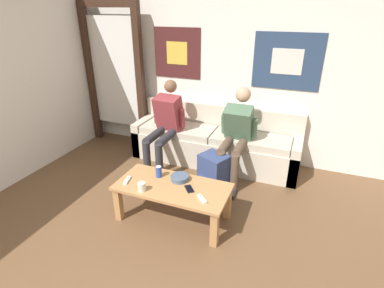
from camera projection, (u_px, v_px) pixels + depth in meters
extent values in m
cube|color=white|center=(235.00, 70.00, 4.10)|extent=(10.00, 0.05, 2.55)
cube|color=#471E1E|center=(177.00, 53.00, 4.28)|extent=(0.71, 0.01, 0.70)
cube|color=gold|center=(177.00, 53.00, 4.28)|extent=(0.32, 0.01, 0.31)
cube|color=navy|center=(287.00, 62.00, 3.78)|extent=(0.85, 0.01, 0.70)
cube|color=silver|center=(287.00, 62.00, 3.77)|extent=(0.38, 0.01, 0.32)
cube|color=#382319|center=(91.00, 78.00, 4.78)|extent=(0.10, 0.10, 2.05)
cube|color=#382319|center=(140.00, 83.00, 4.48)|extent=(0.10, 0.10, 2.05)
cube|color=#382319|center=(107.00, 4.00, 4.18)|extent=(1.00, 0.10, 0.10)
cube|color=silver|center=(115.00, 73.00, 4.60)|extent=(0.82, 0.02, 1.64)
cube|color=beige|center=(220.00, 130.00, 4.45)|extent=(2.35, 0.13, 0.78)
cube|color=beige|center=(213.00, 151.00, 4.25)|extent=(2.35, 0.53, 0.40)
cube|color=beige|center=(144.00, 136.00, 4.60)|extent=(0.12, 0.53, 0.52)
cube|color=beige|center=(295.00, 161.00, 3.85)|extent=(0.12, 0.53, 0.52)
cube|color=beige|center=(179.00, 130.00, 4.32)|extent=(1.03, 0.49, 0.10)
cube|color=beige|center=(251.00, 141.00, 3.97)|extent=(1.03, 0.49, 0.10)
cube|color=#B27F4C|center=(173.00, 187.00, 3.06)|extent=(1.17, 0.56, 0.03)
cube|color=#B27F4C|center=(140.00, 183.00, 3.51)|extent=(0.07, 0.07, 0.37)
cube|color=#B27F4C|center=(227.00, 203.00, 3.15)|extent=(0.07, 0.07, 0.37)
cube|color=#B27F4C|center=(118.00, 204.00, 3.13)|extent=(0.07, 0.07, 0.37)
cube|color=#B27F4C|center=(214.00, 229.00, 2.78)|extent=(0.07, 0.07, 0.37)
cylinder|color=#2D2D33|center=(154.00, 136.00, 3.99)|extent=(0.11, 0.45, 0.11)
cylinder|color=#2D2D33|center=(147.00, 159.00, 3.90)|extent=(0.10, 0.10, 0.47)
cube|color=#232328|center=(145.00, 177.00, 3.94)|extent=(0.11, 0.25, 0.05)
cylinder|color=#2D2D33|center=(166.00, 138.00, 3.93)|extent=(0.11, 0.45, 0.11)
cylinder|color=#2D2D33|center=(159.00, 161.00, 3.84)|extent=(0.10, 0.10, 0.47)
cube|color=#232328|center=(158.00, 179.00, 3.88)|extent=(0.11, 0.25, 0.05)
cube|color=maroon|center=(169.00, 113.00, 4.10)|extent=(0.37, 0.35, 0.52)
sphere|color=brown|center=(171.00, 86.00, 4.01)|extent=(0.17, 0.17, 0.17)
cylinder|color=maroon|center=(156.00, 114.00, 4.18)|extent=(0.08, 0.11, 0.27)
cylinder|color=maroon|center=(182.00, 118.00, 4.05)|extent=(0.08, 0.11, 0.27)
cylinder|color=brown|center=(225.00, 146.00, 3.69)|extent=(0.11, 0.39, 0.11)
cylinder|color=brown|center=(220.00, 170.00, 3.63)|extent=(0.10, 0.10, 0.47)
cube|color=#232328|center=(217.00, 189.00, 3.67)|extent=(0.11, 0.25, 0.05)
cylinder|color=brown|center=(240.00, 149.00, 3.63)|extent=(0.11, 0.39, 0.11)
cylinder|color=brown|center=(234.00, 173.00, 3.57)|extent=(0.10, 0.10, 0.47)
cube|color=#232328|center=(232.00, 193.00, 3.61)|extent=(0.11, 0.25, 0.05)
cube|color=#4C6B51|center=(239.00, 123.00, 3.81)|extent=(0.35, 0.38, 0.51)
sphere|color=tan|center=(243.00, 95.00, 3.77)|extent=(0.20, 0.20, 0.20)
cylinder|color=#4C6B51|center=(224.00, 124.00, 3.90)|extent=(0.08, 0.12, 0.26)
cylinder|color=#4C6B51|center=(254.00, 128.00, 3.77)|extent=(0.08, 0.12, 0.26)
cube|color=navy|center=(214.00, 173.00, 3.61)|extent=(0.40, 0.37, 0.48)
cube|color=navy|center=(207.00, 184.00, 3.58)|extent=(0.24, 0.17, 0.22)
cylinder|color=#475B75|center=(180.00, 178.00, 3.14)|extent=(0.19, 0.19, 0.05)
torus|color=#475B75|center=(180.00, 176.00, 3.13)|extent=(0.19, 0.19, 0.02)
cylinder|color=silver|center=(142.00, 187.00, 2.95)|extent=(0.08, 0.08, 0.09)
cylinder|color=black|center=(141.00, 182.00, 2.93)|extent=(0.00, 0.00, 0.01)
cylinder|color=#28479E|center=(159.00, 172.00, 3.19)|extent=(0.07, 0.07, 0.12)
cylinder|color=silver|center=(158.00, 167.00, 3.16)|extent=(0.06, 0.06, 0.00)
cube|color=white|center=(202.00, 199.00, 2.82)|extent=(0.13, 0.12, 0.02)
cylinder|color=#333842|center=(201.00, 196.00, 2.84)|extent=(0.01, 0.01, 0.00)
cube|color=white|center=(127.00, 180.00, 3.12)|extent=(0.07, 0.15, 0.02)
cylinder|color=#333842|center=(128.00, 178.00, 3.15)|extent=(0.01, 0.01, 0.00)
cube|color=black|center=(189.00, 189.00, 2.99)|extent=(0.14, 0.15, 0.01)
cube|color=black|center=(189.00, 188.00, 2.99)|extent=(0.12, 0.13, 0.00)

